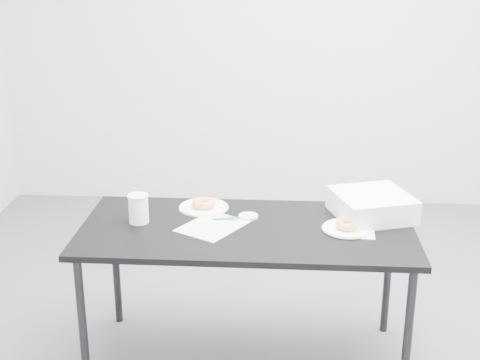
# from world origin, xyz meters

# --- Properties ---
(floor) EXTENTS (4.00, 4.00, 0.00)m
(floor) POSITION_xyz_m (0.00, 0.00, 0.00)
(floor) COLOR #535358
(floor) RESTS_ON ground
(wall_back) EXTENTS (4.00, 0.02, 2.70)m
(wall_back) POSITION_xyz_m (0.00, 2.00, 1.35)
(wall_back) COLOR silver
(wall_back) RESTS_ON floor
(table) EXTENTS (1.53, 0.73, 0.70)m
(table) POSITION_xyz_m (-0.03, -0.19, 0.64)
(table) COLOR black
(table) RESTS_ON floor
(scorecard) EXTENTS (0.35, 0.37, 0.00)m
(scorecard) POSITION_xyz_m (-0.19, -0.18, 0.70)
(scorecard) COLOR silver
(scorecard) RESTS_ON table
(logo_patch) EXTENTS (0.07, 0.07, 0.00)m
(logo_patch) POSITION_xyz_m (-0.11, -0.10, 0.70)
(logo_patch) COLOR green
(logo_patch) RESTS_ON scorecard
(pen) EXTENTS (0.14, 0.04, 0.01)m
(pen) POSITION_xyz_m (-0.13, -0.11, 0.70)
(pen) COLOR #0B8159
(pen) RESTS_ON scorecard
(napkin) EXTENTS (0.17, 0.17, 0.00)m
(napkin) POSITION_xyz_m (0.47, -0.21, 0.70)
(napkin) COLOR silver
(napkin) RESTS_ON table
(plate_near) EXTENTS (0.23, 0.23, 0.01)m
(plate_near) POSITION_xyz_m (0.43, -0.19, 0.70)
(plate_near) COLOR white
(plate_near) RESTS_ON napkin
(donut_near) EXTENTS (0.13, 0.13, 0.04)m
(donut_near) POSITION_xyz_m (0.43, -0.19, 0.72)
(donut_near) COLOR #DC8445
(donut_near) RESTS_ON plate_near
(plate_far) EXTENTS (0.24, 0.24, 0.01)m
(plate_far) POSITION_xyz_m (-0.25, 0.04, 0.70)
(plate_far) COLOR white
(plate_far) RESTS_ON table
(donut_far) EXTENTS (0.13, 0.13, 0.04)m
(donut_far) POSITION_xyz_m (-0.25, 0.04, 0.72)
(donut_far) COLOR #DC8445
(donut_far) RESTS_ON plate_far
(coffee_cup) EXTENTS (0.09, 0.09, 0.14)m
(coffee_cup) POSITION_xyz_m (-0.53, -0.16, 0.76)
(coffee_cup) COLOR white
(coffee_cup) RESTS_ON table
(cup_lid) EXTENTS (0.09, 0.09, 0.01)m
(cup_lid) POSITION_xyz_m (-0.03, -0.07, 0.70)
(cup_lid) COLOR silver
(cup_lid) RESTS_ON table
(bakery_box) EXTENTS (0.42, 0.42, 0.11)m
(bakery_box) POSITION_xyz_m (0.56, -0.02, 0.75)
(bakery_box) COLOR white
(bakery_box) RESTS_ON table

